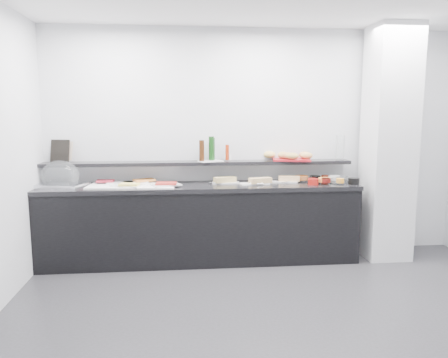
{
  "coord_description": "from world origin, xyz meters",
  "views": [
    {
      "loc": [
        -0.92,
        -3.22,
        1.7
      ],
      "look_at": [
        -0.45,
        1.45,
        1.0
      ],
      "focal_mm": 35.0,
      "sensor_mm": 36.0,
      "label": 1
    }
  ],
  "objects": [
    {
      "name": "ground",
      "position": [
        0.0,
        0.0,
        0.0
      ],
      "size": [
        5.0,
        5.0,
        0.0
      ],
      "primitive_type": "plane",
      "color": "#2D2D30",
      "rests_on": "ground"
    },
    {
      "name": "fill_red_jam",
      "position": [
        0.74,
        1.58,
        0.95
      ],
      "size": [
        0.14,
        0.14,
        0.05
      ],
      "primitive_type": "cylinder",
      "rotation": [
        0.0,
        0.0,
        -0.4
      ],
      "color": "#580F0C",
      "rests_on": "bowl_red_jam"
    },
    {
      "name": "fill_glass_cream",
      "position": [
        0.9,
        1.79,
        0.95
      ],
      "size": [
        0.16,
        0.16,
        0.05
      ],
      "primitive_type": "cylinder",
      "rotation": [
        0.0,
        0.0,
        0.15
      ],
      "color": "silver",
      "rests_on": "bowl_glass_cream"
    },
    {
      "name": "linen_runner",
      "position": [
        -1.46,
        1.69,
        0.91
      ],
      "size": [
        1.0,
        0.54,
        0.01
      ],
      "primitive_type": "cube",
      "rotation": [
        0.0,
        0.0,
        -0.09
      ],
      "color": "white",
      "rests_on": "counter_top"
    },
    {
      "name": "food_cheese",
      "position": [
        -1.48,
        1.55,
        0.94
      ],
      "size": [
        0.23,
        0.17,
        0.02
      ],
      "primitive_type": "cube",
      "rotation": [
        0.0,
        0.0,
        -0.18
      ],
      "color": "#F9E361",
      "rests_on": "platter_cheese"
    },
    {
      "name": "tongs_mid",
      "position": [
        -0.07,
        1.6,
        0.92
      ],
      "size": [
        0.16,
        0.03,
        0.01
      ],
      "primitive_type": "cylinder",
      "rotation": [
        0.0,
        1.57,
        -0.16
      ],
      "color": "silver",
      "rests_on": "sandwich_plate_mid"
    },
    {
      "name": "platter_meat_a",
      "position": [
        -1.6,
        1.8,
        0.92
      ],
      "size": [
        0.3,
        0.23,
        0.01
      ],
      "primitive_type": "cube",
      "rotation": [
        0.0,
        0.0,
        -0.18
      ],
      "color": "white",
      "rests_on": "linen_runner"
    },
    {
      "name": "bread_roll_s",
      "position": [
        0.35,
        1.83,
        1.21
      ],
      "size": [
        0.12,
        0.08,
        0.08
      ],
      "primitive_type": "ellipsoid",
      "rotation": [
        0.0,
        0.0,
        -0.07
      ],
      "color": "#B97D46",
      "rests_on": "bread_tray"
    },
    {
      "name": "sandwich_plate_right",
      "position": [
        0.27,
        1.78,
        0.91
      ],
      "size": [
        0.37,
        0.2,
        0.01
      ],
      "primitive_type": "cube",
      "rotation": [
        0.0,
        0.0,
        -0.14
      ],
      "color": "silver",
      "rests_on": "counter_top"
    },
    {
      "name": "bowl_glass_salmon",
      "position": [
        0.87,
        1.57,
        0.94
      ],
      "size": [
        0.17,
        0.17,
        0.07
      ],
      "primitive_type": "cylinder",
      "rotation": [
        0.0,
        0.0,
        -0.07
      ],
      "color": "white",
      "rests_on": "counter_top"
    },
    {
      "name": "bottle_hot",
      "position": [
        -0.37,
        1.89,
        1.25
      ],
      "size": [
        0.05,
        0.05,
        0.18
      ],
      "primitive_type": "cylinder",
      "rotation": [
        0.0,
        0.0,
        -0.23
      ],
      "color": "#9F290B",
      "rests_on": "condiment_tray"
    },
    {
      "name": "platter_cheese",
      "position": [
        -1.5,
        1.6,
        0.92
      ],
      "size": [
        0.37,
        0.31,
        0.01
      ],
      "primitive_type": "cube",
      "rotation": [
        0.0,
        0.0,
        -0.36
      ],
      "color": "white",
      "rests_on": "linen_runner"
    },
    {
      "name": "buffet_cabinet",
      "position": [
        -0.7,
        1.7,
        0.42
      ],
      "size": [
        3.6,
        0.6,
        0.85
      ],
      "primitive_type": "cube",
      "color": "black",
      "rests_on": "ground"
    },
    {
      "name": "bread_roll_ne",
      "position": [
        0.58,
        1.92,
        1.21
      ],
      "size": [
        0.16,
        0.13,
        0.08
      ],
      "primitive_type": "ellipsoid",
      "rotation": [
        0.0,
        0.0,
        -0.34
      ],
      "color": "#C2854A",
      "rests_on": "bread_tray"
    },
    {
      "name": "column",
      "position": [
        1.5,
        1.65,
        1.35
      ],
      "size": [
        0.5,
        0.5,
        2.7
      ],
      "primitive_type": "cube",
      "color": "silver",
      "rests_on": "ground"
    },
    {
      "name": "counter_top",
      "position": [
        -0.7,
        1.7,
        0.88
      ],
      "size": [
        3.62,
        0.62,
        0.05
      ],
      "primitive_type": "cube",
      "color": "black",
      "rests_on": "buffet_cabinet"
    },
    {
      "name": "bowl_glass_fruit",
      "position": [
        0.55,
        1.79,
        0.94
      ],
      "size": [
        0.19,
        0.19,
        0.07
      ],
      "primitive_type": "cylinder",
      "rotation": [
        0.0,
        0.0,
        0.16
      ],
      "color": "silver",
      "rests_on": "counter_top"
    },
    {
      "name": "bread_roll_se",
      "position": [
        0.57,
        1.82,
        1.21
      ],
      "size": [
        0.15,
        0.1,
        0.08
      ],
      "primitive_type": "ellipsoid",
      "rotation": [
        0.0,
        0.0,
        0.06
      ],
      "color": "tan",
      "rests_on": "bread_tray"
    },
    {
      "name": "fill_glass_fruit",
      "position": [
        0.52,
        1.81,
        0.95
      ],
      "size": [
        0.19,
        0.19,
        0.05
      ],
      "primitive_type": "cylinder",
      "rotation": [
        0.0,
        0.0,
        -0.28
      ],
      "color": "orange",
      "rests_on": "bowl_glass_fruit"
    },
    {
      "name": "platter_meat_b",
      "position": [
        -1.08,
        1.59,
        0.92
      ],
      "size": [
        0.36,
        0.31,
        0.01
      ],
      "primitive_type": "cube",
      "rotation": [
        0.0,
        0.0,
        0.38
      ],
      "color": "silver",
      "rests_on": "linen_runner"
    },
    {
      "name": "sandwich_food_left",
      "position": [
        -0.41,
        1.77,
        0.94
      ],
      "size": [
        0.27,
        0.18,
        0.06
      ],
      "primitive_type": "cube",
      "rotation": [
        0.0,
        0.0,
        0.34
      ],
      "color": "tan",
      "rests_on": "sandwich_plate_left"
    },
    {
      "name": "framed_print",
      "position": [
        -2.3,
        1.94,
        1.28
      ],
      "size": [
        0.23,
        0.12,
        0.26
      ],
      "primitive_type": "cube",
      "rotation": [
        -0.21,
        0.0,
        -0.25
      ],
      "color": "black",
      "rests_on": "wall_shelf"
    },
    {
      "name": "carafe",
      "position": [
        0.99,
        1.84,
        1.3
      ],
      "size": [
        0.11,
        0.11,
        0.3
      ],
      "primitive_type": "cylinder",
      "rotation": [
        0.0,
        0.0,
        -0.02
      ],
      "color": "silver",
      "rests_on": "wall_shelf"
    },
    {
      "name": "fill_black_jam",
      "position": [
        0.82,
        1.82,
        0.95
      ],
      "size": [
        0.13,
        0.13,
        0.05
      ],
      "primitive_type": "cylinder",
      "rotation": [
        0.0,
        0.0,
        0.42
      ],
      "color": "#54170C",
      "rests_on": "bowl_black_jam"
    },
    {
      "name": "back_wall",
      "position": [
        0.0,
        2.0,
        1.35
      ],
      "size": [
        5.0,
        0.02,
        2.7
      ],
      "primitive_type": "cube",
      "color": "silver",
      "rests_on": "ground"
    },
    {
      "name": "cloche_base",
      "position": [
        -2.24,
        1.7,
        0.92
      ],
      "size": [
        0.59,
        0.47,
        0.04
      ],
      "primitive_type": "cube",
      "rotation": [
        0.0,
        0.0,
        -0.27
      ],
      "color": "silver",
      "rests_on": "counter_top"
    },
    {
      "name": "food_salmon",
      "position": [
        -1.34,
        1.85,
        0.94
      ],
      "size": [
        0.27,
        0.23,
        0.02
      ],
      "primitive_type": "cube",
      "rotation": [
        0.0,
        0.0,
        0.43
      ],
      "color": "orange",
      "rests_on": "platter_salmon"
    },
    {
      "name": "platter_salmon",
      "position": [
        -1.44,
        1.83,
        0.92
      ],
      "size": [
        0.31,
        0.25,
        0.01
      ],
      "primitive_type": "cube",
      "rotation": [
        0.0,
        0.0,
        0.33
      ],
      "color": "white",
      "rests_on": "linen_runner"
    },
    {
      "name": "bread_roll_n",
      "position": [
        0.31,
        1.92,
        1.21
      ],
      "size": [
        0.16,
        0.13,
        0.08
      ],
      "primitive_type": "ellipsoid",
      "rotation": [
        0.0,
        0.0,
        0.35
      ],
      "color": "gold",
      "rests_on": "bread_tray"
    },
    {
      "name": "bread_roll_nw",
      "position": [
        0.16,
        1.98,
        1.21
      ],
      "size": [
        0.17,
        0.14,
        0.08
      ],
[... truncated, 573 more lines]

